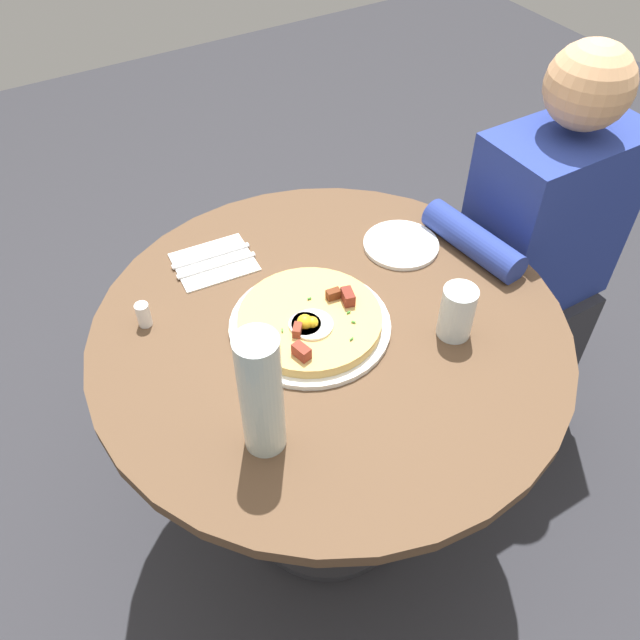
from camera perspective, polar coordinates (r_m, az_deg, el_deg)
name	(u,v)px	position (r m, az deg, el deg)	size (l,w,h in m)	color
ground_plane	(327,505)	(1.92, 0.63, -15.74)	(6.00, 6.00, 0.00)	#2D2D33
dining_table	(329,381)	(1.45, 0.80, -5.27)	(0.97, 0.97, 0.73)	brown
person_seated	(530,275)	(1.85, 17.73, 3.72)	(0.52, 0.30, 1.14)	#2D2D33
pizza_plate	(310,325)	(1.32, -0.88, -0.45)	(0.32, 0.32, 0.01)	white
breakfast_pizza	(310,319)	(1.30, -0.86, 0.05)	(0.29, 0.29, 0.05)	#DAB05F
bread_plate	(401,245)	(1.52, 7.03, 6.49)	(0.17, 0.17, 0.01)	white
napkin	(214,262)	(1.48, -9.17, 4.97)	(0.17, 0.14, 0.00)	white
fork	(211,256)	(1.49, -9.42, 5.51)	(0.18, 0.01, 0.01)	silver
knife	(217,265)	(1.47, -8.95, 4.70)	(0.18, 0.01, 0.01)	silver
water_glass	(457,312)	(1.30, 11.78, 0.67)	(0.07, 0.07, 0.11)	silver
water_bottle	(261,395)	(1.05, -5.12, -6.48)	(0.07, 0.07, 0.26)	silver
salt_shaker	(144,315)	(1.36, -15.05, 0.45)	(0.03, 0.03, 0.05)	white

